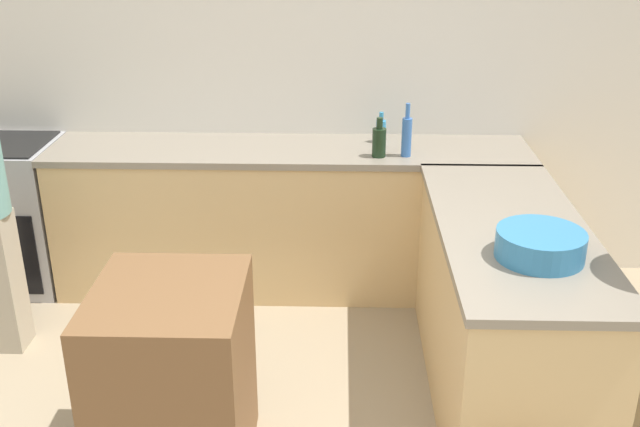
% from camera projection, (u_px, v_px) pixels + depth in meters
% --- Properties ---
extents(wall_back, '(8.00, 0.06, 2.70)m').
position_uv_depth(wall_back, '(291.00, 68.00, 4.65)').
color(wall_back, white).
rests_on(wall_back, ground_plane).
extents(counter_back, '(2.92, 0.61, 0.94)m').
position_uv_depth(counter_back, '(290.00, 218.00, 4.70)').
color(counter_back, '#D6B27A').
rests_on(counter_back, ground_plane).
extents(counter_peninsula, '(0.69, 1.70, 0.94)m').
position_uv_depth(counter_peninsula, '(503.00, 312.00, 3.64)').
color(counter_peninsula, '#D6B27A').
rests_on(counter_peninsula, ground_plane).
extents(range_oven, '(0.67, 0.59, 0.95)m').
position_uv_depth(range_oven, '(8.00, 215.00, 4.75)').
color(range_oven, '#ADADB2').
rests_on(range_oven, ground_plane).
extents(island_table, '(0.62, 0.68, 0.88)m').
position_uv_depth(island_table, '(174.00, 382.00, 3.17)').
color(island_table, brown).
rests_on(island_table, ground_plane).
extents(mixing_bowl, '(0.37, 0.37, 0.12)m').
position_uv_depth(mixing_bowl, '(540.00, 245.00, 3.12)').
color(mixing_bowl, teal).
rests_on(mixing_bowl, counter_peninsula).
extents(dish_soap_bottle, '(0.06, 0.06, 0.19)m').
position_uv_depth(dish_soap_bottle, '(381.00, 130.00, 4.59)').
color(dish_soap_bottle, '#338CBF').
rests_on(dish_soap_bottle, counter_back).
extents(water_bottle_blue, '(0.06, 0.06, 0.32)m').
position_uv_depth(water_bottle_blue, '(407.00, 135.00, 4.32)').
color(water_bottle_blue, '#386BB7').
rests_on(water_bottle_blue, counter_back).
extents(wine_bottle_dark, '(0.08, 0.08, 0.23)m').
position_uv_depth(wine_bottle_dark, '(379.00, 141.00, 4.33)').
color(wine_bottle_dark, black).
rests_on(wine_bottle_dark, counter_back).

